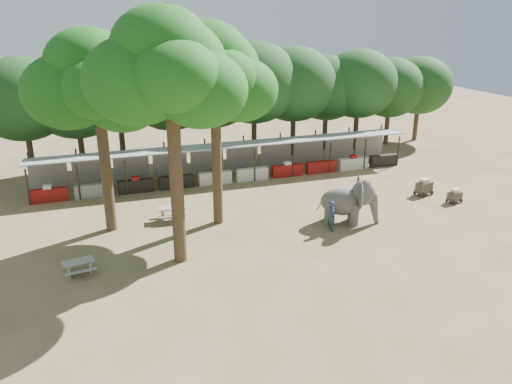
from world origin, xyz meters
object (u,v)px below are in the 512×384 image
object	(u,v)px
yard_tree_back	(211,74)
cart_back	(424,187)
yard_tree_center	(166,71)
handler	(332,216)
picnic_table_near	(79,265)
elephant	(349,201)
picnic_table_far	(172,211)
cart_front	(455,196)
yard_tree_left	(94,83)

from	to	relation	value
yard_tree_back	cart_back	bearing A→B (deg)	-0.45
yard_tree_center	handler	distance (m)	12.20
yard_tree_back	picnic_table_near	xyz separation A→B (m)	(-7.65, -4.09, -8.08)
yard_tree_center	elephant	xyz separation A→B (m)	(10.34, 1.30, -7.87)
elephant	handler	size ratio (longest dim) A/B	2.03
picnic_table_far	cart_front	bearing A→B (deg)	-6.37
yard_tree_center	handler	size ratio (longest dim) A/B	6.82
yard_tree_left	picnic_table_near	distance (m)	9.41
yard_tree_back	cart_front	size ratio (longest dim) A/B	11.09
yard_tree_center	picnic_table_far	bearing A→B (deg)	83.11
yard_tree_center	picnic_table_near	xyz separation A→B (m)	(-4.65, -0.09, -8.75)
yard_tree_left	cart_back	size ratio (longest dim) A/B	8.34
picnic_table_far	cart_front	world-z (taller)	cart_front
cart_front	picnic_table_far	bearing A→B (deg)	161.24
yard_tree_back	cart_front	bearing A→B (deg)	-7.32
yard_tree_left	picnic_table_far	size ratio (longest dim) A/B	6.53
picnic_table_near	cart_back	xyz separation A→B (m)	(22.16, 3.98, 0.10)
handler	picnic_table_far	size ratio (longest dim) A/B	1.05
yard_tree_left	picnic_table_near	bearing A→B (deg)	-107.97
yard_tree_back	cart_front	distance (m)	17.59
handler	picnic_table_far	xyz separation A→B (m)	(-8.28, 4.46, -0.36)
yard_tree_back	picnic_table_near	bearing A→B (deg)	-151.86
picnic_table_far	elephant	bearing A→B (deg)	-17.91
yard_tree_left	yard_tree_center	bearing A→B (deg)	-59.04
handler	picnic_table_near	distance (m)	13.57
yard_tree_back	picnic_table_near	distance (m)	11.86
yard_tree_center	yard_tree_back	distance (m)	5.04
yard_tree_back	elephant	world-z (taller)	yard_tree_back
yard_tree_back	cart_back	world-z (taller)	yard_tree_back
yard_tree_left	elephant	distance (m)	15.45
cart_back	yard_tree_center	bearing A→B (deg)	178.97
handler	cart_front	bearing A→B (deg)	-76.43
handler	picnic_table_near	world-z (taller)	handler
yard_tree_center	cart_front	size ratio (longest dim) A/B	11.76
handler	picnic_table_far	bearing A→B (deg)	67.11
yard_tree_center	elephant	world-z (taller)	yard_tree_center
picnic_table_near	elephant	bearing A→B (deg)	-3.92
yard_tree_back	picnic_table_far	bearing A→B (deg)	155.38
yard_tree_back	yard_tree_left	bearing A→B (deg)	170.54
picnic_table_far	handler	bearing A→B (deg)	-24.89
picnic_table_far	cart_front	size ratio (longest dim) A/B	1.65
picnic_table_far	cart_front	distance (m)	18.14
picnic_table_near	handler	bearing A→B (deg)	-6.14
yard_tree_left	yard_tree_center	world-z (taller)	yard_tree_center
picnic_table_far	cart_back	bearing A→B (deg)	-0.67
yard_tree_back	cart_front	world-z (taller)	yard_tree_back
handler	elephant	bearing A→B (deg)	-59.93
yard_tree_left	cart_front	size ratio (longest dim) A/B	10.76
picnic_table_near	cart_front	bearing A→B (deg)	-4.02
cart_front	cart_back	bearing A→B (deg)	108.59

